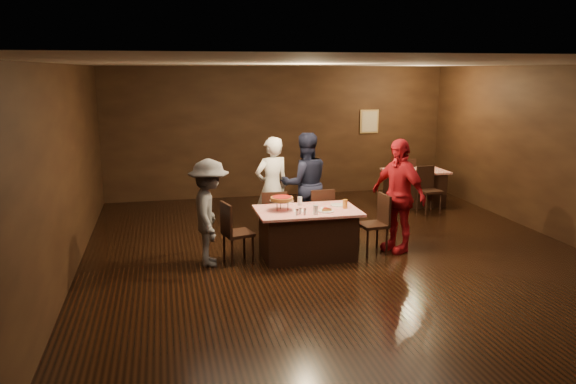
% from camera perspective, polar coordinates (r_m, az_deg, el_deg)
% --- Properties ---
extents(room, '(10.00, 10.04, 3.02)m').
position_cam_1_polar(room, '(8.26, 6.29, 6.85)').
color(room, black).
rests_on(room, ground).
extents(main_table, '(1.60, 1.00, 0.77)m').
position_cam_1_polar(main_table, '(8.90, 1.97, -4.20)').
color(main_table, '#B60C0C').
rests_on(main_table, ground).
extents(back_table, '(1.30, 0.90, 0.77)m').
position_cam_1_polar(back_table, '(12.63, 12.74, 0.46)').
color(back_table, '#B31B0B').
rests_on(back_table, ground).
extents(chair_far_left, '(0.45, 0.45, 0.95)m').
position_cam_1_polar(chair_far_left, '(9.49, -1.51, -2.57)').
color(chair_far_left, black).
rests_on(chair_far_left, ground).
extents(chair_far_right, '(0.45, 0.45, 0.95)m').
position_cam_1_polar(chair_far_right, '(9.68, 3.15, -2.30)').
color(chair_far_right, black).
rests_on(chair_far_right, ground).
extents(chair_end_left, '(0.51, 0.51, 0.95)m').
position_cam_1_polar(chair_end_left, '(8.67, -5.09, -4.07)').
color(chair_end_left, black).
rests_on(chair_end_left, ground).
extents(chair_end_right, '(0.45, 0.45, 0.95)m').
position_cam_1_polar(chair_end_right, '(9.21, 8.62, -3.19)').
color(chair_end_right, black).
rests_on(chair_end_right, ground).
extents(chair_back_near, '(0.46, 0.46, 0.95)m').
position_cam_1_polar(chair_back_near, '(12.00, 14.18, 0.21)').
color(chair_back_near, black).
rests_on(chair_back_near, ground).
extents(chair_back_far, '(0.47, 0.47, 0.95)m').
position_cam_1_polar(chair_back_far, '(13.15, 11.65, 1.37)').
color(chair_back_far, black).
rests_on(chair_back_far, ground).
extents(diner_white_jacket, '(0.75, 0.61, 1.78)m').
position_cam_1_polar(diner_white_jacket, '(9.86, -1.64, 0.47)').
color(diner_white_jacket, silver).
rests_on(diner_white_jacket, ground).
extents(diner_navy_hoodie, '(0.91, 0.72, 1.84)m').
position_cam_1_polar(diner_navy_hoodie, '(10.04, 1.73, 0.84)').
color(diner_navy_hoodie, black).
rests_on(diner_navy_hoodie, ground).
extents(diner_grey_knit, '(0.69, 1.10, 1.62)m').
position_cam_1_polar(diner_grey_knit, '(8.52, -7.98, -2.09)').
color(diner_grey_knit, '#515156').
rests_on(diner_grey_knit, ground).
extents(diner_red_shirt, '(0.85, 1.17, 1.85)m').
position_cam_1_polar(diner_red_shirt, '(9.24, 11.12, -0.35)').
color(diner_red_shirt, '#A7131C').
rests_on(diner_red_shirt, ground).
extents(pizza_stand, '(0.38, 0.38, 0.22)m').
position_cam_1_polar(pizza_stand, '(8.71, -0.63, -0.70)').
color(pizza_stand, black).
rests_on(pizza_stand, main_table).
extents(plate_with_slice, '(0.25, 0.25, 0.06)m').
position_cam_1_polar(plate_with_slice, '(8.69, 3.89, -1.82)').
color(plate_with_slice, white).
rests_on(plate_with_slice, main_table).
extents(plate_empty, '(0.25, 0.25, 0.01)m').
position_cam_1_polar(plate_empty, '(9.09, 5.11, -1.33)').
color(plate_empty, white).
rests_on(plate_empty, main_table).
extents(glass_front_left, '(0.08, 0.08, 0.14)m').
position_cam_1_polar(glass_front_left, '(8.51, 2.83, -1.80)').
color(glass_front_left, silver).
rests_on(glass_front_left, main_table).
extents(glass_amber, '(0.08, 0.08, 0.14)m').
position_cam_1_polar(glass_amber, '(8.90, 5.81, -1.22)').
color(glass_amber, '#BF7F26').
rests_on(glass_amber, main_table).
extents(glass_back, '(0.08, 0.08, 0.14)m').
position_cam_1_polar(glass_back, '(9.05, 1.21, -0.93)').
color(glass_back, silver).
rests_on(glass_back, main_table).
extents(condiments, '(0.17, 0.10, 0.09)m').
position_cam_1_polar(condiments, '(8.48, 1.30, -2.00)').
color(condiments, silver).
rests_on(condiments, main_table).
extents(napkin_center, '(0.19, 0.19, 0.01)m').
position_cam_1_polar(napkin_center, '(8.88, 3.86, -1.67)').
color(napkin_center, white).
rests_on(napkin_center, main_table).
extents(napkin_left, '(0.21, 0.21, 0.01)m').
position_cam_1_polar(napkin_left, '(8.72, 1.12, -1.91)').
color(napkin_left, white).
rests_on(napkin_left, main_table).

